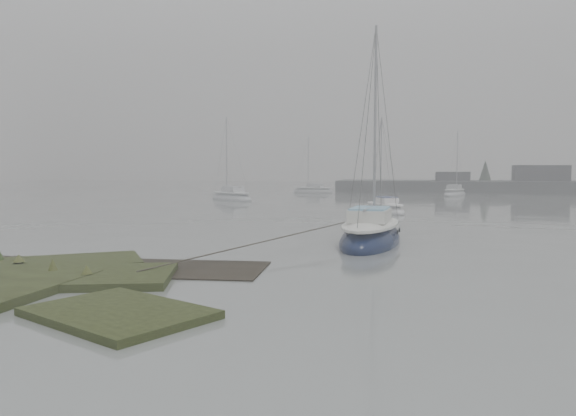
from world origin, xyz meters
The scene contains 6 objects.
ground centered at (0.00, 30.00, 0.00)m, with size 160.00×160.00×0.00m, color slate.
sailboat_main centered at (4.45, 11.62, 0.29)m, with size 2.57×6.73×9.33m.
sailboat_white centered at (3.98, 27.36, 0.21)m, with size 3.80×5.02×6.87m.
sailboat_far_a centered at (-10.66, 38.48, 0.26)m, with size 5.83×5.10×8.28m.
sailboat_far_b centered at (9.83, 52.47, 0.23)m, with size 3.44×5.63×7.56m.
sailboat_far_c centered at (-6.19, 55.14, 0.22)m, with size 5.39×2.77×7.26m.
Camera 1 is at (6.36, -10.45, 2.98)m, focal length 35.00 mm.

